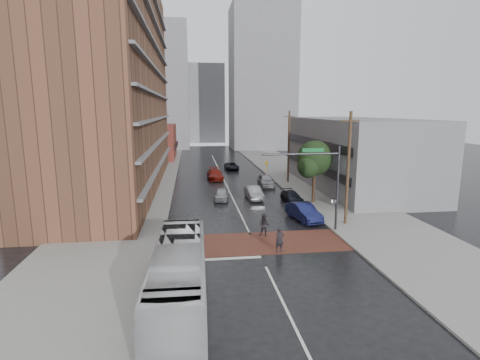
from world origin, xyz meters
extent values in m
plane|color=black|center=(0.00, 0.00, 0.00)|extent=(160.00, 160.00, 0.00)
cube|color=brown|center=(0.00, 0.50, 0.01)|extent=(14.00, 5.00, 0.02)
cube|color=gray|center=(-11.50, 25.00, 0.07)|extent=(9.00, 90.00, 0.15)
cube|color=gray|center=(11.50, 25.00, 0.07)|extent=(9.00, 90.00, 0.15)
cube|color=brown|center=(-14.00, 24.00, 14.00)|extent=(10.00, 44.00, 28.00)
cube|color=brown|center=(-12.00, 54.00, 3.50)|extent=(8.00, 16.00, 7.00)
cube|color=slate|center=(16.50, 20.00, 4.50)|extent=(11.00, 26.00, 9.00)
cube|color=slate|center=(-14.00, 78.00, 16.00)|extent=(18.00, 16.00, 32.00)
cube|color=slate|center=(14.00, 72.00, 18.00)|extent=(16.00, 14.00, 36.00)
cube|color=slate|center=(0.00, 95.00, 12.00)|extent=(12.00, 10.00, 24.00)
cylinder|color=#332319|center=(8.50, 12.00, 2.00)|extent=(0.36, 0.36, 4.00)
sphere|color=black|center=(8.50, 12.00, 5.00)|extent=(3.80, 3.80, 3.80)
sphere|color=black|center=(7.60, 11.20, 4.20)|extent=(2.40, 2.40, 2.40)
sphere|color=black|center=(9.30, 12.80, 4.40)|extent=(2.60, 2.60, 2.60)
cylinder|color=#2D2D33|center=(7.30, 2.50, 3.60)|extent=(0.20, 0.20, 7.20)
cylinder|color=#2D2D33|center=(4.10, 2.50, 6.60)|extent=(6.40, 0.16, 0.16)
imported|color=gold|center=(1.30, 2.50, 5.60)|extent=(0.20, 0.16, 1.00)
cube|color=#0C5926|center=(5.10, 2.50, 6.90)|extent=(1.80, 0.05, 0.30)
cube|color=#2D2D33|center=(7.05, 2.50, 2.60)|extent=(0.30, 0.30, 0.35)
cylinder|color=#473321|center=(8.80, 4.00, 5.00)|extent=(0.26, 0.26, 10.00)
cube|color=#473321|center=(8.80, 4.00, 9.20)|extent=(1.60, 0.12, 0.12)
cylinder|color=#473321|center=(8.80, 24.00, 5.00)|extent=(0.26, 0.26, 10.00)
cube|color=#473321|center=(8.80, 24.00, 9.20)|extent=(1.60, 0.12, 0.12)
imported|color=#B8B9BB|center=(-5.45, -7.94, 1.61)|extent=(2.95, 11.62, 3.22)
imported|color=black|center=(1.51, -1.50, 0.90)|extent=(0.73, 0.55, 1.81)
imported|color=black|center=(1.06, 1.96, 0.91)|extent=(1.09, 0.99, 1.83)
imported|color=#9FA2A7|center=(-1.34, 14.92, 0.67)|extent=(2.13, 4.13, 1.34)
imported|color=#929499|center=(2.36, 14.80, 0.73)|extent=(1.78, 4.50, 1.46)
imported|color=maroon|center=(-1.24, 27.72, 0.76)|extent=(2.32, 5.32, 1.52)
imported|color=black|center=(2.16, 36.44, 0.62)|extent=(2.30, 4.55, 1.23)
imported|color=#141846|center=(5.56, 5.92, 0.79)|extent=(2.51, 5.01, 1.58)
imported|color=black|center=(6.30, 12.83, 0.60)|extent=(2.02, 4.25, 1.20)
imported|color=#96989D|center=(5.20, 21.89, 0.80)|extent=(1.94, 4.70, 1.59)
camera|label=1|loc=(-4.65, -26.50, 10.08)|focal=28.00mm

